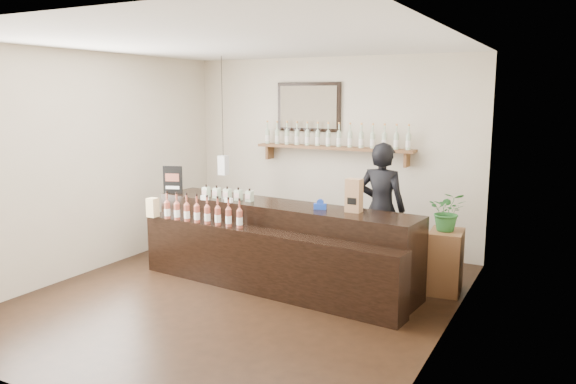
% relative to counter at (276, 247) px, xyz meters
% --- Properties ---
extents(ground, '(5.00, 5.00, 0.00)m').
position_rel_counter_xyz_m(ground, '(-0.14, -0.57, -0.45)').
color(ground, black).
rests_on(ground, ground).
extents(room_shell, '(5.00, 5.00, 5.00)m').
position_rel_counter_xyz_m(room_shell, '(-0.14, -0.57, 1.25)').
color(room_shell, beige).
rests_on(room_shell, ground).
extents(back_wall_decor, '(2.66, 0.96, 1.69)m').
position_rel_counter_xyz_m(back_wall_decor, '(-0.27, 1.80, 1.30)').
color(back_wall_decor, brown).
rests_on(back_wall_decor, ground).
extents(counter, '(3.50, 1.27, 1.13)m').
position_rel_counter_xyz_m(counter, '(0.00, 0.00, 0.00)').
color(counter, black).
rests_on(counter, ground).
extents(promo_sign, '(0.25, 0.11, 0.36)m').
position_rel_counter_xyz_m(promo_sign, '(-1.62, 0.11, 0.69)').
color(promo_sign, black).
rests_on(promo_sign, counter).
extents(paper_bag, '(0.18, 0.14, 0.38)m').
position_rel_counter_xyz_m(paper_bag, '(0.95, 0.09, 0.70)').
color(paper_bag, '#9A724A').
rests_on(paper_bag, counter).
extents(tape_dispenser, '(0.15, 0.09, 0.12)m').
position_rel_counter_xyz_m(tape_dispenser, '(0.56, 0.04, 0.56)').
color(tape_dispenser, '#193CAF').
rests_on(tape_dispenser, counter).
extents(side_cabinet, '(0.40, 0.53, 0.73)m').
position_rel_counter_xyz_m(side_cabinet, '(1.86, 0.67, -0.09)').
color(side_cabinet, brown).
rests_on(side_cabinet, ground).
extents(potted_plant, '(0.47, 0.42, 0.46)m').
position_rel_counter_xyz_m(potted_plant, '(1.86, 0.67, 0.50)').
color(potted_plant, '#2B6D2E').
rests_on(potted_plant, side_cabinet).
extents(shopkeeper, '(0.71, 0.48, 1.90)m').
position_rel_counter_xyz_m(shopkeeper, '(0.98, 0.98, 0.50)').
color(shopkeeper, black).
rests_on(shopkeeper, ground).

